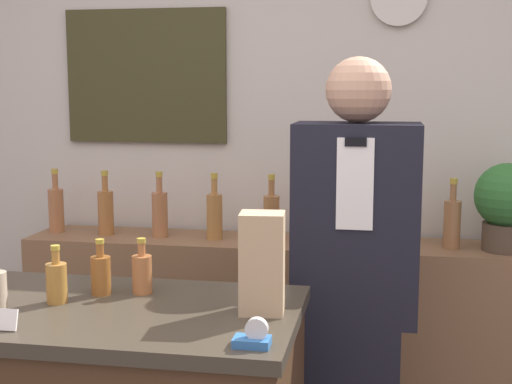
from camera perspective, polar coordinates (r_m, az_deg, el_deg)
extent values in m
cube|color=beige|center=(3.40, 0.96, 4.22)|extent=(5.20, 0.06, 2.70)
cube|color=#39371B|center=(3.50, -8.80, 9.14)|extent=(0.79, 0.02, 0.63)
cube|color=brown|center=(3.34, 1.61, -11.57)|extent=(2.29, 0.37, 0.91)
cube|color=#383126|center=(2.13, -12.74, -9.41)|extent=(1.17, 0.64, 0.04)
cube|color=black|center=(2.49, 7.98, -2.41)|extent=(0.43, 0.26, 0.69)
cube|color=white|center=(2.34, 7.92, 0.63)|extent=(0.12, 0.01, 0.30)
cube|color=black|center=(2.32, 7.99, 3.98)|extent=(0.07, 0.01, 0.03)
sphere|color=tan|center=(2.45, 8.20, 8.10)|extent=(0.22, 0.22, 0.22)
cylinder|color=#4C3D2D|center=(3.19, 19.33, -3.41)|extent=(0.19, 0.19, 0.12)
sphere|color=#2D6B2D|center=(3.16, 19.49, -0.28)|extent=(0.27, 0.27, 0.27)
cube|color=tan|center=(1.98, 0.49, -5.70)|extent=(0.13, 0.11, 0.28)
cube|color=#2D66A8|center=(1.76, -0.34, -11.90)|extent=(0.09, 0.06, 0.02)
cylinder|color=silver|center=(1.75, 0.06, -10.90)|extent=(0.06, 0.02, 0.06)
cube|color=white|center=(1.98, -19.73, -9.56)|extent=(0.09, 0.02, 0.06)
cylinder|color=#A16F2E|center=(2.16, -15.66, -7.04)|extent=(0.06, 0.06, 0.12)
cylinder|color=#A16F2E|center=(2.14, -15.74, -5.02)|extent=(0.02, 0.02, 0.04)
cylinder|color=#B29933|center=(2.14, -15.77, -4.31)|extent=(0.03, 0.03, 0.01)
cylinder|color=brown|center=(2.22, -12.31, -6.55)|extent=(0.06, 0.06, 0.12)
cylinder|color=brown|center=(2.20, -12.37, -4.57)|extent=(0.02, 0.02, 0.04)
cylinder|color=#B29933|center=(2.19, -12.40, -3.88)|extent=(0.03, 0.03, 0.01)
cylinder|color=#A56335|center=(2.21, -9.10, -6.54)|extent=(0.06, 0.06, 0.12)
cylinder|color=#A56335|center=(2.19, -9.15, -4.55)|extent=(0.02, 0.02, 0.04)
cylinder|color=#B29933|center=(2.18, -9.16, -3.85)|extent=(0.03, 0.03, 0.01)
cylinder|color=#9F643C|center=(3.53, -15.69, -1.43)|extent=(0.07, 0.07, 0.21)
cylinder|color=#9F643C|center=(3.51, -15.78, 0.82)|extent=(0.03, 0.03, 0.07)
cylinder|color=#B29933|center=(3.50, -15.81, 1.60)|extent=(0.03, 0.03, 0.02)
cylinder|color=#9E6332|center=(3.40, -11.93, -1.66)|extent=(0.07, 0.07, 0.21)
cylinder|color=#9E6332|center=(3.38, -12.00, 0.67)|extent=(0.03, 0.03, 0.07)
cylinder|color=#B29933|center=(3.37, -12.02, 1.48)|extent=(0.03, 0.03, 0.02)
cylinder|color=#A3673F|center=(3.31, -7.70, -1.80)|extent=(0.07, 0.07, 0.21)
cylinder|color=#A3673F|center=(3.29, -7.75, 0.58)|extent=(0.03, 0.03, 0.07)
cylinder|color=#B29933|center=(3.29, -7.76, 1.42)|extent=(0.03, 0.03, 0.02)
cylinder|color=#A47038|center=(3.24, -3.34, -1.99)|extent=(0.07, 0.07, 0.21)
cylinder|color=#A47038|center=(3.21, -3.36, 0.45)|extent=(0.03, 0.03, 0.07)
cylinder|color=#B29933|center=(3.21, -3.37, 1.31)|extent=(0.03, 0.03, 0.02)
cylinder|color=#996638|center=(3.19, 1.24, -2.14)|extent=(0.07, 0.07, 0.21)
cylinder|color=#996638|center=(3.16, 1.25, 0.34)|extent=(0.03, 0.03, 0.07)
cylinder|color=#B29933|center=(3.16, 1.25, 1.21)|extent=(0.03, 0.03, 0.02)
cylinder|color=#9F643A|center=(3.15, 5.92, -2.29)|extent=(0.07, 0.07, 0.21)
cylinder|color=#9F643A|center=(3.13, 5.96, 0.21)|extent=(0.03, 0.03, 0.07)
cylinder|color=#B29933|center=(3.13, 5.97, 1.09)|extent=(0.03, 0.03, 0.02)
cylinder|color=olive|center=(3.16, 10.67, -2.38)|extent=(0.07, 0.07, 0.21)
cylinder|color=olive|center=(3.13, 10.74, 0.12)|extent=(0.03, 0.03, 0.07)
cylinder|color=#B29933|center=(3.13, 10.76, 0.99)|extent=(0.03, 0.03, 0.02)
cylinder|color=#97673F|center=(3.16, 15.41, -2.53)|extent=(0.07, 0.07, 0.21)
cylinder|color=#97673F|center=(3.14, 15.51, -0.03)|extent=(0.03, 0.03, 0.07)
cylinder|color=#B29933|center=(3.13, 15.54, 0.84)|extent=(0.03, 0.03, 0.02)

